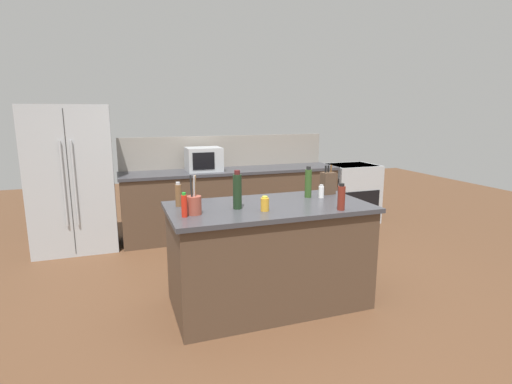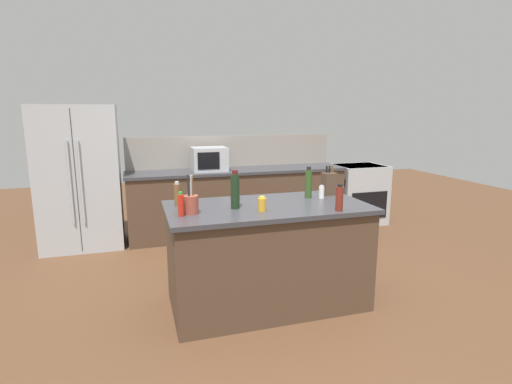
{
  "view_description": "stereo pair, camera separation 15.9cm",
  "coord_description": "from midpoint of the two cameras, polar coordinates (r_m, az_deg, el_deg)",
  "views": [
    {
      "loc": [
        -1.26,
        -3.21,
        1.77
      ],
      "look_at": [
        0.0,
        0.35,
        0.99
      ],
      "focal_mm": 28.0,
      "sensor_mm": 36.0,
      "label": 1
    },
    {
      "loc": [
        -1.11,
        -3.26,
        1.77
      ],
      "look_at": [
        0.0,
        0.35,
        0.99
      ],
      "focal_mm": 28.0,
      "sensor_mm": 36.0,
      "label": 2
    }
  ],
  "objects": [
    {
      "name": "ground_plane",
      "position": [
        3.88,
        0.57,
        -15.51
      ],
      "size": [
        14.0,
        14.0,
        0.0
      ],
      "primitive_type": "plane",
      "color": "brown"
    },
    {
      "name": "back_counter_run",
      "position": [
        5.79,
        -4.11,
        -1.37
      ],
      "size": [
        3.12,
        0.66,
        0.94
      ],
      "color": "#4C3828",
      "rests_on": "ground_plane"
    },
    {
      "name": "wall_backsplash",
      "position": [
        5.97,
        -5.02,
        5.82
      ],
      "size": [
        3.08,
        0.03,
        0.46
      ],
      "primitive_type": "cube",
      "color": "gray",
      "rests_on": "back_counter_run"
    },
    {
      "name": "kitchen_island",
      "position": [
        3.68,
        0.59,
        -8.96
      ],
      "size": [
        1.79,
        0.93,
        0.94
      ],
      "color": "#4C3828",
      "rests_on": "ground_plane"
    },
    {
      "name": "refrigerator",
      "position": [
        5.59,
        -25.51,
        1.73
      ],
      "size": [
        0.99,
        0.75,
        1.84
      ],
      "color": "#ADB2B7",
      "rests_on": "ground_plane"
    },
    {
      "name": "range_oven",
      "position": [
        6.58,
        12.73,
        -0.09
      ],
      "size": [
        0.76,
        0.65,
        0.92
      ],
      "color": "#ADB2B7",
      "rests_on": "ground_plane"
    },
    {
      "name": "microwave",
      "position": [
        5.58,
        -8.29,
        4.65
      ],
      "size": [
        0.48,
        0.39,
        0.33
      ],
      "color": "#ADB2B7",
      "rests_on": "back_counter_run"
    },
    {
      "name": "knife_block",
      "position": [
        4.04,
        9.12,
        1.29
      ],
      "size": [
        0.14,
        0.11,
        0.29
      ],
      "rotation": [
        0.0,
        0.0,
        0.12
      ],
      "color": "#4C3828",
      "rests_on": "kitchen_island"
    },
    {
      "name": "utensil_crock",
      "position": [
        3.26,
        -10.23,
        -1.76
      ],
      "size": [
        0.12,
        0.12,
        0.32
      ],
      "color": "brown",
      "rests_on": "kitchen_island"
    },
    {
      "name": "vinegar_bottle",
      "position": [
        3.41,
        10.79,
        -0.79
      ],
      "size": [
        0.06,
        0.06,
        0.23
      ],
      "color": "maroon",
      "rests_on": "kitchen_island"
    },
    {
      "name": "spice_jar_paprika",
      "position": [
        3.75,
        -3.9,
        -0.45
      ],
      "size": [
        0.06,
        0.06,
        0.1
      ],
      "color": "#B73D1E",
      "rests_on": "kitchen_island"
    },
    {
      "name": "honey_jar",
      "position": [
        3.32,
        -0.1,
        -1.74
      ],
      "size": [
        0.07,
        0.07,
        0.13
      ],
      "color": "gold",
      "rests_on": "kitchen_island"
    },
    {
      "name": "hot_sauce_bottle",
      "position": [
        3.19,
        -11.63,
        -1.91
      ],
      "size": [
        0.05,
        0.05,
        0.2
      ],
      "color": "red",
      "rests_on": "kitchen_island"
    },
    {
      "name": "wine_bottle",
      "position": [
        3.39,
        -4.03,
        0.17
      ],
      "size": [
        0.08,
        0.08,
        0.33
      ],
      "color": "black",
      "rests_on": "kitchen_island"
    },
    {
      "name": "salt_shaker",
      "position": [
        3.86,
        8.15,
        0.04
      ],
      "size": [
        0.05,
        0.05,
        0.13
      ],
      "color": "silver",
      "rests_on": "kitchen_island"
    },
    {
      "name": "pepper_grinder",
      "position": [
        3.56,
        -12.29,
        -0.42
      ],
      "size": [
        0.06,
        0.06,
        0.22
      ],
      "color": "brown",
      "rests_on": "kitchen_island"
    },
    {
      "name": "olive_oil_bottle",
      "position": [
        3.86,
        6.3,
        1.31
      ],
      "size": [
        0.07,
        0.07,
        0.3
      ],
      "color": "#2D4C1E",
      "rests_on": "kitchen_island"
    }
  ]
}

